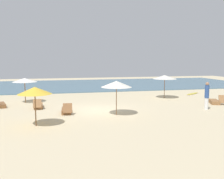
{
  "coord_description": "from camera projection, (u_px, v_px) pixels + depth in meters",
  "views": [
    {
      "loc": [
        -2.8,
        -16.82,
        3.47
      ],
      "look_at": [
        1.64,
        2.28,
        1.1
      ],
      "focal_mm": 40.39,
      "sensor_mm": 36.0,
      "label": 1
    }
  ],
  "objects": [
    {
      "name": "umbrella_6",
      "position": [
        35.0,
        91.0,
        12.9
      ],
      "size": [
        1.74,
        1.74,
        2.06
      ],
      "color": "brown",
      "rests_on": "ground_plane"
    },
    {
      "name": "lounger_3",
      "position": [
        67.0,
        110.0,
        16.29
      ],
      "size": [
        0.69,
        1.69,
        0.73
      ],
      "color": "brown",
      "rests_on": "ground_plane"
    },
    {
      "name": "person_0",
      "position": [
        207.0,
        95.0,
        17.22
      ],
      "size": [
        0.4,
        0.4,
        1.92
      ],
      "color": "white",
      "rests_on": "ground_plane"
    },
    {
      "name": "umbrella_1",
      "position": [
        165.0,
        77.0,
        22.31
      ],
      "size": [
        2.11,
        2.11,
        2.06
      ],
      "color": "brown",
      "rests_on": "ground_plane"
    },
    {
      "name": "lounger_6",
      "position": [
        215.0,
        102.0,
        19.7
      ],
      "size": [
        1.18,
        1.73,
        0.74
      ],
      "color": "olive",
      "rests_on": "ground_plane"
    },
    {
      "name": "ground_plane",
      "position": [
        96.0,
        110.0,
        17.31
      ],
      "size": [
        60.0,
        60.0,
        0.0
      ],
      "primitive_type": "plane",
      "color": "beige"
    },
    {
      "name": "umbrella_2",
      "position": [
        116.0,
        84.0,
        15.46
      ],
      "size": [
        1.89,
        1.89,
        2.14
      ],
      "color": "brown",
      "rests_on": "ground_plane"
    },
    {
      "name": "umbrella_0",
      "position": [
        25.0,
        80.0,
        19.94
      ],
      "size": [
        1.91,
        1.91,
        1.98
      ],
      "color": "brown",
      "rests_on": "ground_plane"
    },
    {
      "name": "surfboard",
      "position": [
        192.0,
        94.0,
        25.2
      ],
      "size": [
        2.2,
        1.72,
        0.07
      ],
      "color": "gold",
      "rests_on": "ground_plane"
    },
    {
      "name": "lounger_2",
      "position": [
        38.0,
        106.0,
        17.97
      ],
      "size": [
        0.67,
        1.68,
        0.72
      ],
      "color": "olive",
      "rests_on": "ground_plane"
    },
    {
      "name": "ocean_water",
      "position": [
        75.0,
        85.0,
        33.75
      ],
      "size": [
        48.0,
        16.0,
        0.06
      ],
      "primitive_type": "cube",
      "color": "#476B7F",
      "rests_on": "ground_plane"
    },
    {
      "name": "lounger_4",
      "position": [
        0.0,
        105.0,
        18.27
      ],
      "size": [
        1.02,
        1.75,
        0.73
      ],
      "color": "brown",
      "rests_on": "ground_plane"
    }
  ]
}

